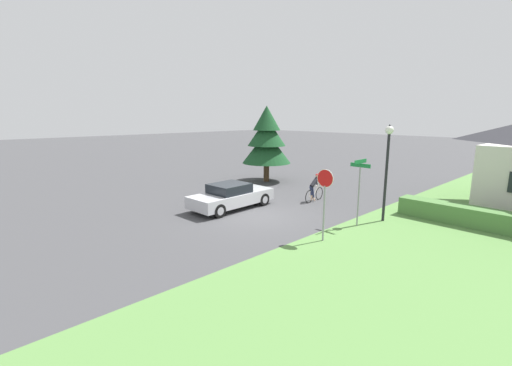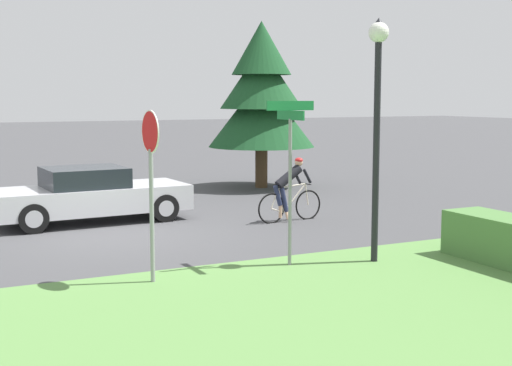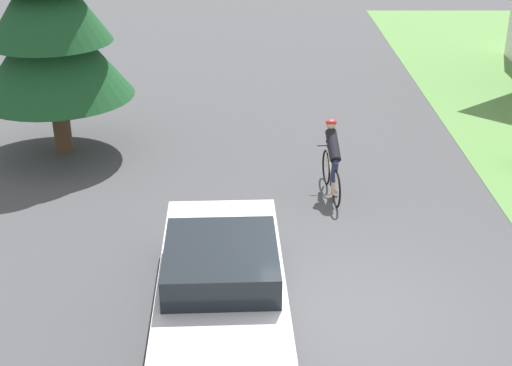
{
  "view_description": "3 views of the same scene",
  "coord_description": "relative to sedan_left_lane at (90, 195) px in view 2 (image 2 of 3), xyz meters",
  "views": [
    {
      "loc": [
        11.11,
        -10.64,
        4.61
      ],
      "look_at": [
        -1.48,
        1.37,
        1.16
      ],
      "focal_mm": 24.0,
      "sensor_mm": 36.0,
      "label": 1
    },
    {
      "loc": [
        14.59,
        -3.88,
        2.91
      ],
      "look_at": [
        -0.35,
        3.56,
        0.88
      ],
      "focal_mm": 50.0,
      "sensor_mm": 36.0,
      "label": 2
    },
    {
      "loc": [
        -1.33,
        -8.68,
        6.28
      ],
      "look_at": [
        -1.36,
        2.02,
        1.25
      ],
      "focal_mm": 50.0,
      "sensor_mm": 36.0,
      "label": 3
    }
  ],
  "objects": [
    {
      "name": "ground_plane",
      "position": [
        1.83,
        0.03,
        -0.63
      ],
      "size": [
        140.0,
        140.0,
        0.0
      ],
      "primitive_type": "plane",
      "color": "#424244"
    },
    {
      "name": "street_name_sign",
      "position": [
        5.85,
        2.06,
        1.33
      ],
      "size": [
        0.9,
        0.9,
        2.84
      ],
      "color": "gray",
      "rests_on": "ground"
    },
    {
      "name": "sedan_left_lane",
      "position": [
        0.0,
        0.0,
        0.0
      ],
      "size": [
        1.99,
        4.49,
        1.29
      ],
      "rotation": [
        0.0,
        0.0,
        1.61
      ],
      "color": "#BCBCC1",
      "rests_on": "ground"
    },
    {
      "name": "street_lamp",
      "position": [
        6.27,
        3.55,
        2.33
      ],
      "size": [
        0.35,
        0.35,
        4.25
      ],
      "color": "black",
      "rests_on": "ground"
    },
    {
      "name": "cyclist",
      "position": [
        1.99,
        4.21,
        0.1
      ],
      "size": [
        0.44,
        1.77,
        1.51
      ],
      "rotation": [
        0.0,
        0.0,
        1.67
      ],
      "color": "black",
      "rests_on": "ground"
    },
    {
      "name": "conifer_tall_near",
      "position": [
        -3.9,
        6.45,
        2.38
      ],
      "size": [
        3.39,
        3.39,
        5.28
      ],
      "color": "#4C3823",
      "rests_on": "ground"
    },
    {
      "name": "stop_sign",
      "position": [
        5.88,
        -0.42,
        1.27
      ],
      "size": [
        0.67,
        0.07,
        2.71
      ],
      "rotation": [
        0.0,
        0.0,
        3.21
      ],
      "color": "gray",
      "rests_on": "ground"
    }
  ]
}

